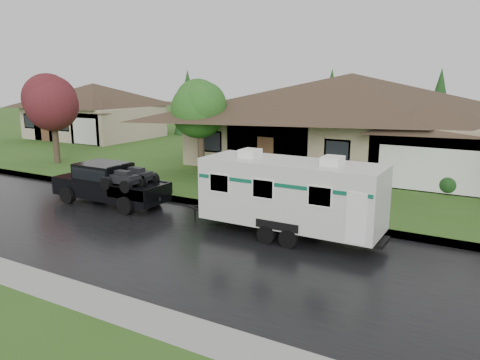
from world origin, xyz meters
TOP-DOWN VIEW (x-y plane):
  - ground at (0.00, 0.00)m, footprint 140.00×140.00m
  - road at (0.00, -2.00)m, footprint 140.00×8.00m
  - curb at (0.00, 2.25)m, footprint 140.00×0.50m
  - lawn at (0.00, 15.00)m, footprint 140.00×26.00m
  - house_main at (2.29, 13.84)m, footprint 19.44×10.80m
  - house_far at (-21.78, 15.85)m, footprint 10.80×8.64m
  - tree_left_green at (-4.36, 7.17)m, footprint 3.25×3.25m
  - tree_red at (-14.32, 5.46)m, footprint 3.30×3.30m
  - shrub_row at (2.00, 9.30)m, footprint 13.60×1.00m
  - pickup_truck at (-4.68, 0.38)m, footprint 5.44×2.07m
  - travel_trailer at (4.12, 0.38)m, footprint 6.71×2.36m

SIDE VIEW (x-z plane):
  - ground at x=0.00m, z-range 0.00..0.00m
  - road at x=0.00m, z-range 0.00..0.01m
  - curb at x=0.00m, z-range 0.00..0.15m
  - lawn at x=0.00m, z-range 0.00..0.15m
  - shrub_row at x=2.00m, z-range 0.15..1.15m
  - pickup_truck at x=-4.68m, z-range 0.06..1.88m
  - travel_trailer at x=4.12m, z-range 0.09..3.10m
  - house_far at x=-21.78m, z-range 0.07..5.87m
  - house_main at x=2.29m, z-range 0.14..7.04m
  - tree_left_green at x=-4.36m, z-range 1.19..6.57m
  - tree_red at x=-14.32m, z-range 1.20..6.67m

